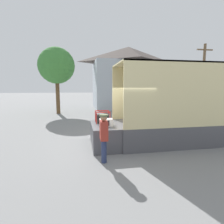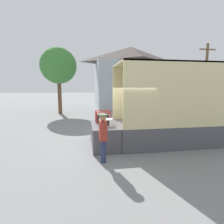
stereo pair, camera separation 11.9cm
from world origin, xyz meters
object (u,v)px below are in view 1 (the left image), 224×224
object	(u,v)px
microwave	(106,123)
street_tree	(57,66)
box_truck	(191,121)
utility_pole	(203,76)
worker_person	(104,134)
portable_generator	(103,118)

from	to	relation	value
microwave	street_tree	bearing A→B (deg)	106.79
box_truck	utility_pole	size ratio (longest dim) A/B	0.90
box_truck	street_tree	xyz separation A→B (m)	(-7.27, 10.05, 3.55)
worker_person	utility_pole	bearing A→B (deg)	43.27
microwave	portable_generator	bearing A→B (deg)	92.12
worker_person	utility_pole	world-z (taller)	utility_pole
box_truck	worker_person	distance (m)	4.70
portable_generator	worker_person	bearing A→B (deg)	-96.42
box_truck	utility_pole	xyz separation A→B (m)	(7.91, 9.83, 2.73)
box_truck	portable_generator	size ratio (longest dim) A/B	10.09
box_truck	microwave	bearing A→B (deg)	-174.47
microwave	street_tree	distance (m)	11.43
street_tree	utility_pole	bearing A→B (deg)	-0.81
portable_generator	utility_pole	distance (m)	15.55
portable_generator	worker_person	xyz separation A→B (m)	(-0.23, -2.06, -0.14)
worker_person	utility_pole	distance (m)	17.08
worker_person	microwave	bearing A→B (deg)	78.95
portable_generator	worker_person	distance (m)	2.08
portable_generator	microwave	bearing A→B (deg)	-87.88
utility_pole	street_tree	bearing A→B (deg)	179.19
box_truck	microwave	distance (m)	4.14
portable_generator	worker_person	world-z (taller)	worker_person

